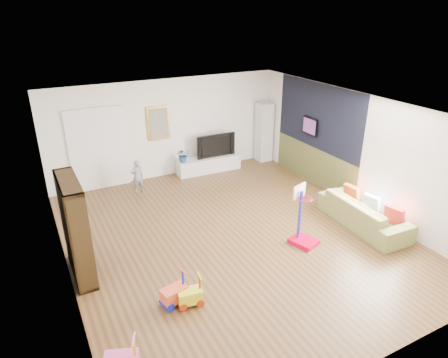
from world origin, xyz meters
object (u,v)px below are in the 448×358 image
bookshelf (76,229)px  sofa (364,213)px  media_console (209,164)px  basketball_hoop (306,216)px

bookshelf → sofa: size_ratio=0.86×
media_console → basketball_hoop: 4.39m
bookshelf → sofa: (5.76, -1.11, -0.61)m
sofa → media_console: bearing=23.4°
bookshelf → basketball_hoop: 4.31m
bookshelf → basketball_hoop: (4.16, -1.09, -0.29)m
basketball_hoop → sofa: bearing=-19.0°
media_console → bookshelf: 5.31m
media_console → sofa: bearing=-67.4°
sofa → basketball_hoop: (-1.59, 0.02, 0.32)m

